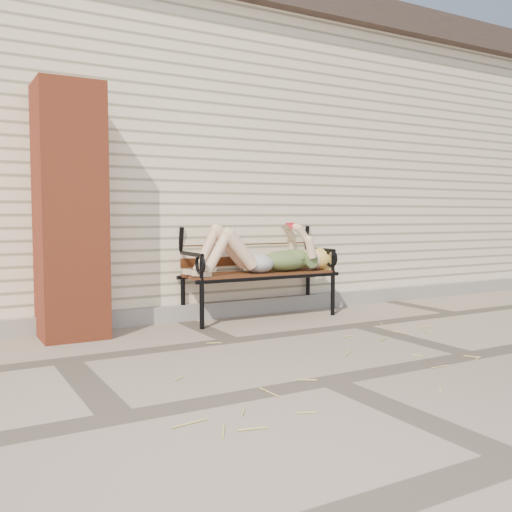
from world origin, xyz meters
TOP-DOWN VIEW (x-y plane):
  - ground at (0.00, 0.00)m, footprint 80.00×80.00m
  - house_wall at (0.00, 3.00)m, footprint 8.00×4.00m
  - house_roof at (0.00, 3.00)m, footprint 8.30×4.30m
  - foundation_strip at (0.00, 0.97)m, footprint 8.00×0.10m
  - brick_pillar at (-2.30, 0.75)m, footprint 0.50×0.50m
  - garden_bench at (-0.57, 0.84)m, footprint 1.58×0.63m
  - reading_woman at (-0.55, 0.72)m, footprint 1.50×0.34m
  - straw_scatter at (-0.99, -0.96)m, footprint 2.65×1.61m

SIDE VIEW (x-z plane):
  - ground at x=0.00m, z-range 0.00..0.00m
  - straw_scatter at x=-0.99m, z-range 0.00..0.01m
  - foundation_strip at x=0.00m, z-range 0.00..0.15m
  - garden_bench at x=-0.57m, z-range 0.06..1.09m
  - reading_woman at x=-0.55m, z-range 0.37..0.85m
  - brick_pillar at x=-2.30m, z-range 0.00..2.00m
  - house_wall at x=0.00m, z-range 0.00..3.00m
  - house_roof at x=0.00m, z-range 3.00..3.30m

